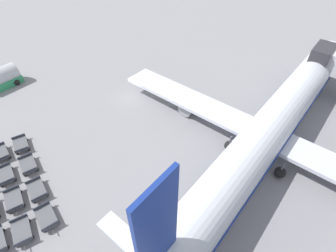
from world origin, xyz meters
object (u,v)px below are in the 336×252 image
at_px(baggage_dolly_row_mid_a_col_c, 14,200).
at_px(baggage_dolly_row_mid_b_col_a, 21,145).
at_px(baggage_dolly_row_mid_b_col_d, 46,217).
at_px(baggage_dolly_row_mid_a_col_a, 1,153).
at_px(airplane, 272,126).
at_px(baggage_dolly_row_mid_a_col_d, 22,231).
at_px(baggage_dolly_row_mid_b_col_c, 37,190).
at_px(baggage_dolly_row_mid_b_col_b, 28,165).
at_px(baggage_dolly_row_mid_a_col_b, 5,175).

xyz_separation_m(baggage_dolly_row_mid_a_col_c, baggage_dolly_row_mid_b_col_a, (-6.77, 3.71, 0.00)).
bearing_deg(baggage_dolly_row_mid_b_col_d, baggage_dolly_row_mid_a_col_a, 178.88).
distance_m(airplane, baggage_dolly_row_mid_a_col_d, 27.14).
xyz_separation_m(airplane, baggage_dolly_row_mid_a_col_d, (-10.32, -24.97, -2.55)).
bearing_deg(baggage_dolly_row_mid_b_col_c, baggage_dolly_row_mid_a_col_c, -104.82).
relative_size(baggage_dolly_row_mid_a_col_d, baggage_dolly_row_mid_b_col_d, 1.00).
bearing_deg(baggage_dolly_row_mid_b_col_c, baggage_dolly_row_mid_a_col_a, -175.88).
xyz_separation_m(baggage_dolly_row_mid_b_col_b, baggage_dolly_row_mid_b_col_c, (3.73, -0.86, 0.00)).
height_order(baggage_dolly_row_mid_a_col_d, baggage_dolly_row_mid_b_col_b, same).
xyz_separation_m(baggage_dolly_row_mid_a_col_c, baggage_dolly_row_mid_a_col_d, (3.62, -0.86, 0.00)).
bearing_deg(baggage_dolly_row_mid_b_col_b, airplane, 51.03).
relative_size(baggage_dolly_row_mid_a_col_c, baggage_dolly_row_mid_b_col_b, 1.00).
relative_size(baggage_dolly_row_mid_a_col_a, baggage_dolly_row_mid_a_col_c, 1.00).
xyz_separation_m(baggage_dolly_row_mid_a_col_c, baggage_dolly_row_mid_b_col_d, (3.97, 1.30, 0.00)).
relative_size(baggage_dolly_row_mid_a_col_b, baggage_dolly_row_mid_b_col_c, 1.00).
relative_size(baggage_dolly_row_mid_a_col_a, baggage_dolly_row_mid_b_col_d, 1.00).
xyz_separation_m(airplane, baggage_dolly_row_mid_a_col_b, (-17.55, -23.45, -2.55)).
distance_m(baggage_dolly_row_mid_a_col_d, baggage_dolly_row_mid_b_col_c, 4.25).
distance_m(baggage_dolly_row_mid_a_col_b, baggage_dolly_row_mid_a_col_d, 7.39).
xyz_separation_m(airplane, baggage_dolly_row_mid_a_col_c, (-13.95, -24.11, -2.55)).
xyz_separation_m(baggage_dolly_row_mid_a_col_a, baggage_dolly_row_mid_a_col_c, (7.11, -1.52, 0.00)).
bearing_deg(airplane, baggage_dolly_row_mid_a_col_c, -120.05).
distance_m(airplane, baggage_dolly_row_mid_b_col_a, 29.19).
height_order(airplane, baggage_dolly_row_mid_a_col_a, airplane).
relative_size(baggage_dolly_row_mid_a_col_d, baggage_dolly_row_mid_b_col_b, 1.00).
relative_size(airplane, baggage_dolly_row_mid_a_col_b, 13.87).
bearing_deg(baggage_dolly_row_mid_a_col_b, baggage_dolly_row_mid_b_col_d, 4.88).
bearing_deg(baggage_dolly_row_mid_b_col_d, baggage_dolly_row_mid_a_col_c, -161.88).
distance_m(baggage_dolly_row_mid_a_col_a, baggage_dolly_row_mid_a_col_d, 10.99).
height_order(baggage_dolly_row_mid_a_col_a, baggage_dolly_row_mid_b_col_d, same).
bearing_deg(baggage_dolly_row_mid_a_col_c, baggage_dolly_row_mid_a_col_d, -13.34).
height_order(baggage_dolly_row_mid_a_col_c, baggage_dolly_row_mid_b_col_b, same).
xyz_separation_m(baggage_dolly_row_mid_a_col_d, baggage_dolly_row_mid_b_col_d, (0.35, 2.16, 0.00)).
bearing_deg(baggage_dolly_row_mid_a_col_b, baggage_dolly_row_mid_a_col_a, 166.13).
bearing_deg(baggage_dolly_row_mid_b_col_c, baggage_dolly_row_mid_b_col_d, -12.64).
bearing_deg(baggage_dolly_row_mid_b_col_d, baggage_dolly_row_mid_b_col_c, 167.36).
relative_size(airplane, baggage_dolly_row_mid_a_col_c, 13.86).
distance_m(baggage_dolly_row_mid_a_col_b, baggage_dolly_row_mid_b_col_b, 2.31).
distance_m(baggage_dolly_row_mid_a_col_a, baggage_dolly_row_mid_b_col_a, 2.22).
bearing_deg(airplane, baggage_dolly_row_mid_b_col_d, -113.62).
distance_m(baggage_dolly_row_mid_a_col_c, baggage_dolly_row_mid_b_col_d, 4.18).
height_order(airplane, baggage_dolly_row_mid_a_col_c, airplane).
bearing_deg(airplane, baggage_dolly_row_mid_b_col_c, -121.30).
distance_m(baggage_dolly_row_mid_a_col_c, baggage_dolly_row_mid_b_col_a, 7.72).
height_order(baggage_dolly_row_mid_a_col_d, baggage_dolly_row_mid_b_col_d, same).
height_order(baggage_dolly_row_mid_b_col_a, baggage_dolly_row_mid_b_col_b, same).
relative_size(baggage_dolly_row_mid_a_col_c, baggage_dolly_row_mid_a_col_d, 1.00).
bearing_deg(baggage_dolly_row_mid_a_col_b, airplane, 53.19).
bearing_deg(baggage_dolly_row_mid_b_col_c, baggage_dolly_row_mid_a_col_d, -43.56).
xyz_separation_m(airplane, baggage_dolly_row_mid_b_col_d, (-9.98, -22.81, -2.55)).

